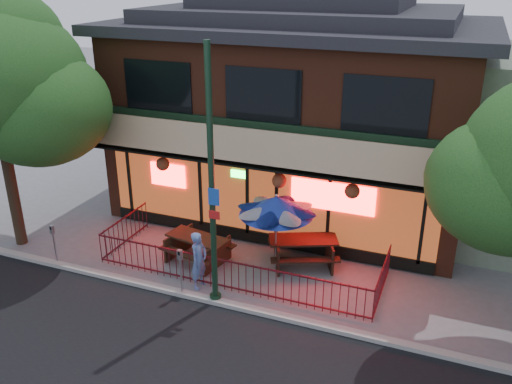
% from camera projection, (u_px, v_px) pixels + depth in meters
% --- Properties ---
extents(ground, '(80.00, 80.00, 0.00)m').
position_uv_depth(ground, '(222.00, 293.00, 15.29)').
color(ground, gray).
rests_on(ground, ground).
extents(curb, '(80.00, 0.25, 0.12)m').
position_uv_depth(curb, '(214.00, 301.00, 14.84)').
color(curb, '#999993').
rests_on(curb, ground).
extents(restaurant_building, '(12.96, 9.49, 8.05)m').
position_uv_depth(restaurant_building, '(301.00, 97.00, 19.80)').
color(restaurant_building, '#5E2B1B').
rests_on(restaurant_building, ground).
extents(patio_fence, '(8.44, 2.62, 1.00)m').
position_uv_depth(patio_fence, '(229.00, 265.00, 15.48)').
color(patio_fence, '#4E1019').
rests_on(patio_fence, ground).
extents(street_light, '(0.43, 0.32, 7.00)m').
position_uv_depth(street_light, '(212.00, 196.00, 13.73)').
color(street_light, '#173421').
rests_on(street_light, ground).
extents(picnic_table_left, '(2.18, 1.82, 0.83)m').
position_uv_depth(picnic_table_left, '(198.00, 245.00, 16.80)').
color(picnic_table_left, '#362013').
rests_on(picnic_table_left, ground).
extents(picnic_table_right, '(2.53, 2.28, 0.88)m').
position_uv_depth(picnic_table_right, '(303.00, 247.00, 16.57)').
color(picnic_table_right, black).
rests_on(picnic_table_right, ground).
extents(patio_umbrella, '(2.18, 2.18, 2.49)m').
position_uv_depth(patio_umbrella, '(276.00, 206.00, 15.68)').
color(patio_umbrella, gray).
rests_on(patio_umbrella, ground).
extents(pedestrian, '(0.48, 0.67, 1.72)m').
position_uv_depth(pedestrian, '(199.00, 260.00, 15.29)').
color(pedestrian, '#5772AF').
rests_on(pedestrian, ground).
extents(parking_meter_near, '(0.15, 0.13, 1.43)m').
position_uv_depth(parking_meter_near, '(180.00, 265.00, 14.84)').
color(parking_meter_near, '#96989E').
rests_on(parking_meter_near, ground).
extents(parking_meter_far, '(0.14, 0.12, 1.33)m').
position_uv_depth(parking_meter_far, '(53.00, 238.00, 16.45)').
color(parking_meter_far, gray).
rests_on(parking_meter_far, ground).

